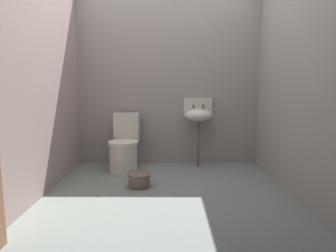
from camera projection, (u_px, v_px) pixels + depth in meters
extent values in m
cube|color=gray|center=(168.00, 196.00, 3.13)|extent=(3.06, 2.84, 0.08)
cube|color=gray|center=(168.00, 81.00, 4.20)|extent=(3.06, 0.10, 2.47)
cube|color=#A48C87|center=(40.00, 79.00, 3.05)|extent=(0.10, 2.64, 2.47)
cube|color=gray|center=(296.00, 79.00, 3.03)|extent=(0.10, 2.64, 2.47)
cylinder|color=silver|center=(123.00, 158.00, 3.87)|extent=(0.40, 0.40, 0.38)
cylinder|color=silver|center=(123.00, 143.00, 3.84)|extent=(0.42, 0.42, 0.04)
cube|color=silver|center=(127.00, 126.00, 4.11)|extent=(0.37, 0.19, 0.40)
cylinder|color=#6D594D|center=(198.00, 144.00, 4.09)|extent=(0.04, 0.04, 0.66)
ellipsoid|color=silver|center=(199.00, 115.00, 4.03)|extent=(0.40, 0.32, 0.18)
cube|color=silver|center=(198.00, 107.00, 4.18)|extent=(0.42, 0.04, 0.28)
cylinder|color=#6D594D|center=(194.00, 106.00, 4.07)|extent=(0.04, 0.04, 0.06)
cylinder|color=#6D594D|center=(203.00, 106.00, 4.07)|extent=(0.04, 0.04, 0.06)
cylinder|color=#6D594D|center=(139.00, 180.00, 3.30)|extent=(0.26, 0.26, 0.16)
torus|color=#685B54|center=(139.00, 174.00, 3.29)|extent=(0.27, 0.27, 0.02)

